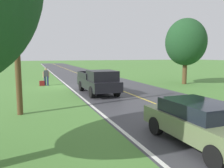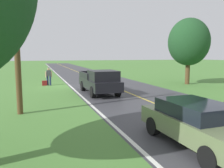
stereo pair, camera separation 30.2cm
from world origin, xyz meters
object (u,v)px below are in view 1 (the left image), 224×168
object	(u,v)px
hitchhiker_walking	(46,75)
sedan_ahead_same_lane	(201,122)
suitcase_carried	(42,83)
pickup_truck_passing	(99,81)
utility_pole_roadside	(16,39)
tree_far_side_near	(186,42)

from	to	relation	value
hitchhiker_walking	sedan_ahead_same_lane	xyz separation A→B (m)	(-3.78, 16.81, -0.23)
suitcase_carried	hitchhiker_walking	bearing A→B (deg)	100.86
hitchhiker_walking	pickup_truck_passing	distance (m)	7.14
utility_pole_roadside	tree_far_side_near	bearing A→B (deg)	-154.66
sedan_ahead_same_lane	utility_pole_roadside	bearing A→B (deg)	-46.76
sedan_ahead_same_lane	pickup_truck_passing	bearing A→B (deg)	-87.96
hitchhiker_walking	utility_pole_roadside	bearing A→B (deg)	79.73
hitchhiker_walking	tree_far_side_near	bearing A→B (deg)	165.21
pickup_truck_passing	tree_far_side_near	distance (m)	10.75
tree_far_side_near	sedan_ahead_same_lane	xyz separation A→B (m)	(9.51, 13.30, -3.43)
suitcase_carried	utility_pole_roadside	bearing A→B (deg)	-12.03
suitcase_carried	sedan_ahead_same_lane	xyz separation A→B (m)	(-4.20, 16.70, 0.51)
suitcase_carried	tree_far_side_near	distance (m)	14.66
tree_far_side_near	suitcase_carried	bearing A→B (deg)	-13.94
tree_far_side_near	utility_pole_roadside	xyz separation A→B (m)	(15.23, 7.21, -0.50)
hitchhiker_walking	utility_pole_roadside	size ratio (longest dim) A/B	0.24
tree_far_side_near	sedan_ahead_same_lane	size ratio (longest dim) A/B	1.47
utility_pole_roadside	hitchhiker_walking	bearing A→B (deg)	-100.27
suitcase_carried	pickup_truck_passing	world-z (taller)	pickup_truck_passing
suitcase_carried	tree_far_side_near	world-z (taller)	tree_far_side_near
pickup_truck_passing	sedan_ahead_same_lane	distance (m)	10.54
tree_far_side_near	hitchhiker_walking	bearing A→B (deg)	-14.79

